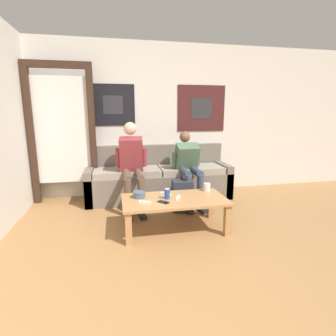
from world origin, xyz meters
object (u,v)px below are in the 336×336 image
coffee_table (174,203)px  person_seated_adult (132,162)px  ceramic_bowl (139,194)px  drink_can_blue (167,194)px  backpack (182,196)px  game_controller_near_right (165,194)px  pillar_candle (207,187)px  game_controller_far_center (178,198)px  couch (159,180)px  cell_phone (163,202)px  person_seated_teen (188,165)px  game_controller_near_left (145,202)px

coffee_table → person_seated_adult: person_seated_adult is taller
ceramic_bowl → drink_can_blue: drink_can_blue is taller
backpack → drink_can_blue: 0.73m
drink_can_blue → game_controller_near_right: bearing=88.1°
pillar_candle → game_controller_far_center: bearing=-153.3°
coffee_table → pillar_candle: pillar_candle is taller
couch → pillar_candle: 1.17m
cell_phone → game_controller_near_right: bearing=74.5°
person_seated_teen → pillar_candle: size_ratio=9.59×
person_seated_adult → game_controller_far_center: 1.07m
backpack → game_controller_near_left: size_ratio=3.14×
person_seated_teen → game_controller_near_right: size_ratio=8.67×
backpack → person_seated_adult: bearing=156.8°
person_seated_adult → game_controller_near_right: person_seated_adult is taller
couch → coffee_table: couch is taller
couch → ceramic_bowl: bearing=-110.7°
coffee_table → ceramic_bowl: 0.44m
pillar_candle → person_seated_adult: bearing=143.4°
couch → drink_can_blue: (-0.11, -1.27, 0.16)m
coffee_table → cell_phone: cell_phone is taller
pillar_candle → cell_phone: bearing=-153.1°
person_seated_teen → game_controller_far_center: 1.02m
person_seated_teen → cell_phone: size_ratio=7.62×
ceramic_bowl → cell_phone: (0.25, -0.23, -0.04)m
drink_can_blue → game_controller_near_right: (0.00, 0.15, -0.05)m
game_controller_far_center → cell_phone: bearing=-152.7°
person_seated_teen → pillar_candle: 0.72m
game_controller_near_left → game_controller_near_right: size_ratio=1.11×
pillar_candle → game_controller_near_left: pillar_candle is taller
coffee_table → ceramic_bowl: size_ratio=7.91×
game_controller_near_right → cell_phone: game_controller_near_right is taller
person_seated_teen → game_controller_far_center: size_ratio=7.64×
coffee_table → pillar_candle: 0.54m
backpack → pillar_candle: 0.51m
person_seated_adult → pillar_candle: size_ratio=10.95×
backpack → game_controller_far_center: size_ratio=3.08×
person_seated_adult → pillar_candle: bearing=-36.6°
game_controller_near_left → game_controller_far_center: (0.41, 0.08, 0.00)m
drink_can_blue → game_controller_near_left: bearing=-160.6°
couch → backpack: couch is taller
drink_can_blue → coffee_table: bearing=-5.2°
game_controller_near_right → couch: bearing=84.4°
backpack → game_controller_far_center: 0.68m
game_controller_near_right → person_seated_adult: bearing=115.6°
backpack → pillar_candle: pillar_candle is taller
game_controller_near_left → game_controller_far_center: 0.42m
cell_phone → coffee_table: bearing=35.4°
drink_can_blue → ceramic_bowl: bearing=160.5°
game_controller_near_left → coffee_table: bearing=13.9°
coffee_table → game_controller_near_right: (-0.08, 0.16, 0.07)m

